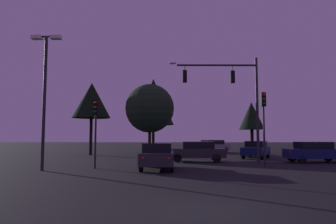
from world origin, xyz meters
TOP-DOWN VIEW (x-y plane):
  - ground_plane at (0.00, 24.50)m, footprint 168.00×168.00m
  - traffic_signal_mast_arm at (3.40, 14.11)m, footprint 6.50×0.47m
  - traffic_light_corner_left at (4.83, 11.58)m, footprint 0.32×0.36m
  - traffic_light_corner_right at (-5.59, 10.27)m, footprint 0.31×0.35m
  - car_nearside_lane at (-1.85, 9.95)m, footprint 1.86×4.43m
  - car_crossing_left at (9.52, 14.95)m, footprint 4.40×2.01m
  - car_crossing_right at (0.88, 15.47)m, footprint 4.49×1.99m
  - car_far_lane at (6.39, 19.32)m, footprint 3.47×4.55m
  - car_parked_lot at (3.78, 29.41)m, footprint 4.74×3.97m
  - parking_lot_lamp_post at (-8.21, 9.07)m, footprint 1.70×0.36m
  - tree_behind_sign at (-3.26, 21.87)m, footprint 4.80×4.80m
  - tree_left_far at (8.99, 30.64)m, footprint 3.19×3.19m
  - tree_center_horizon at (-9.56, 23.79)m, footprint 3.99×3.99m
  - tree_right_cluster at (-3.51, 31.02)m, footprint 5.29×5.29m

SIDE VIEW (x-z plane):
  - ground_plane at x=0.00m, z-range 0.00..0.00m
  - car_far_lane at x=6.39m, z-range 0.03..1.55m
  - car_crossing_right at x=0.88m, z-range 0.03..1.55m
  - car_crossing_left at x=9.52m, z-range 0.04..1.56m
  - car_nearside_lane at x=-1.85m, z-range 0.04..1.56m
  - car_parked_lot at x=3.78m, z-range 0.04..1.56m
  - traffic_light_corner_right at x=-5.59m, z-range 0.86..4.95m
  - traffic_light_corner_left at x=4.83m, z-range 0.96..5.68m
  - tree_left_far at x=8.99m, z-range 1.38..7.71m
  - tree_behind_sign at x=-3.26m, z-range 1.14..8.24m
  - parking_lot_lamp_post at x=-8.21m, z-range 1.06..8.72m
  - traffic_signal_mast_arm at x=3.40m, z-range 1.41..9.07m
  - tree_center_horizon at x=-9.56m, z-range 1.92..9.53m
  - tree_right_cluster at x=-3.51m, z-range 1.71..11.15m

